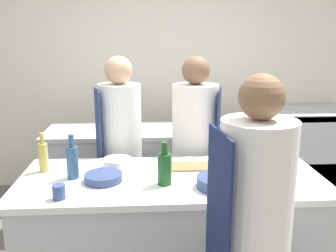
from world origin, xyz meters
The scene contains 17 objects.
wall_back centered at (0.00, 2.13, 1.40)m, with size 8.00×0.06×2.80m.
prep_counter centered at (0.00, 0.00, 0.45)m, with size 1.95×0.80×0.90m.
pass_counter centered at (0.00, 1.24, 0.45)m, with size 2.22×0.61×0.90m.
oven_range centered at (1.69, 1.75, 0.48)m, with size 0.95×0.66×0.96m.
chef_at_prep_near centered at (0.32, -0.72, 0.82)m, with size 0.36×0.35×1.63m.
chef_at_stove centered at (0.24, 0.67, 0.81)m, with size 0.42×0.40×1.62m.
chef_at_pass_far centered at (-0.37, 0.68, 0.82)m, with size 0.38×0.37×1.62m.
bottle_olive_oil centered at (0.66, 0.17, 1.01)m, with size 0.07×0.07×0.30m.
bottle_vinegar centered at (0.58, -0.07, 1.00)m, with size 0.08×0.08×0.26m.
bottle_wine centered at (-0.63, 0.02, 1.01)m, with size 0.07×0.07×0.29m.
bottle_cooking_oil centered at (-0.84, 0.16, 1.00)m, with size 0.06×0.06×0.26m.
bottle_sauce centered at (-0.05, -0.12, 1.00)m, with size 0.09×0.09×0.27m.
bowl_mixing_large centered at (-0.36, 0.19, 0.93)m, with size 0.20×0.20×0.07m.
bowl_prep_small centered at (-0.43, -0.05, 0.92)m, with size 0.23×0.23×0.05m.
bowl_ceramic_blue centered at (0.27, -0.19, 0.93)m, with size 0.27×0.27×0.07m.
cup centered at (-0.65, -0.29, 0.94)m, with size 0.07×0.07×0.08m.
cutting_board centered at (0.17, 0.17, 0.90)m, with size 0.37×0.18×0.01m.
Camera 1 is at (-0.16, -2.25, 1.79)m, focal length 40.00 mm.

